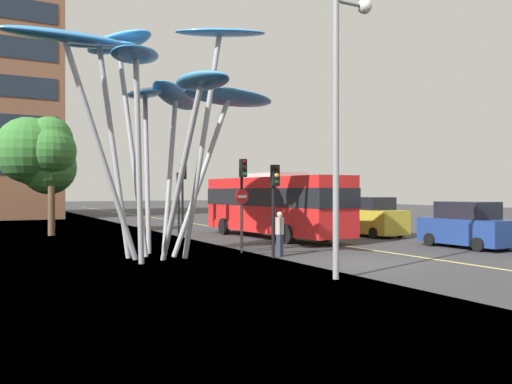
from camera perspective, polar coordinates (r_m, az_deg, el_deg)
The scene contains 13 objects.
ground at distance 18.64m, azimuth 10.44°, elevation -7.90°, with size 120.00×240.00×0.10m.
red_bus at distance 28.40m, azimuth 1.89°, elevation -1.15°, with size 3.12×11.14×3.52m.
leaf_sculpture at distance 21.02m, azimuth -11.45°, elevation 11.78°, with size 10.50×9.57×8.95m.
traffic_light_kerb_near at distance 19.82m, azimuth 2.03°, elevation 0.17°, with size 0.28×0.42×3.54m.
traffic_light_kerb_far at distance 23.13m, azimuth -1.46°, elevation 0.88°, with size 0.28×0.42×3.96m.
traffic_light_island_mid at distance 28.24m, azimuth -7.95°, elevation 0.76°, with size 0.28×0.42×3.98m.
traffic_light_opposite at distance 30.07m, azimuth -8.35°, elevation 0.23°, with size 0.28×0.42×3.60m.
car_parked_mid at distance 25.41m, azimuth 22.01°, elevation -3.46°, with size 2.08×4.25×2.07m.
car_parked_far at distance 30.36m, azimuth 12.30°, elevation -2.74°, with size 2.05×4.43×2.20m.
street_lamp at distance 15.67m, azimuth 9.49°, elevation 9.80°, with size 1.37×0.44×8.28m.
tree_pavement_near at distance 32.94m, azimuth -22.44°, elevation 3.80°, with size 4.57×4.09×6.89m.
pedestrian at distance 20.52m, azimuth 2.59°, elevation -4.57°, with size 0.34×0.34×1.74m.
no_entry_sign at distance 21.55m, azimuth -1.57°, elevation -2.03°, with size 0.60×0.12×2.62m.
Camera 1 is at (-12.19, -14.39, 2.55)m, focal length 36.75 mm.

